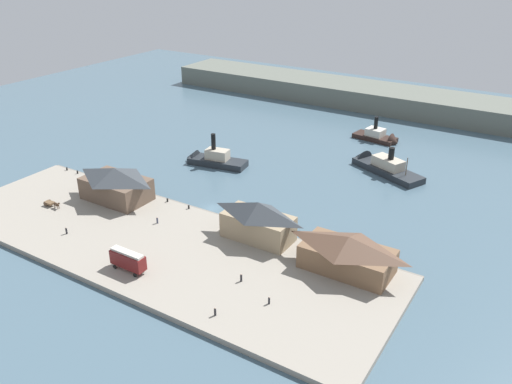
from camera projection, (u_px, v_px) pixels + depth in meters
The scene contains 21 objects.
ground_plane at pixel (213, 208), 134.70m from camera, with size 320.00×320.00×0.00m, color #476070.
quay_promenade at pixel (154, 244), 117.60m from camera, with size 110.00×36.00×1.20m, color gray.
seawall_edge at pixel (204, 212), 131.73m from camera, with size 110.00×0.80×1.00m, color slate.
ferry_shed_customs_shed at pixel (116, 183), 134.97m from camera, with size 17.26×10.86×8.65m.
ferry_shed_west_terminal at pixel (258, 220), 116.77m from camera, with size 16.05×8.07×9.01m.
ferry_shed_central_terminal at pixel (348, 253), 105.74m from camera, with size 18.58×9.99×7.67m.
street_tram at pixel (128, 259), 106.08m from camera, with size 8.01×2.54×4.40m.
horse_cart at pixel (52, 203), 132.37m from camera, with size 5.47×1.67×1.87m.
pedestrian_standing_center at pixel (215, 312), 93.84m from camera, with size 0.42×0.42×1.69m.
pedestrian_near_cart at pixel (157, 220), 124.66m from camera, with size 0.41×0.41×1.66m.
pedestrian_by_tram at pixel (241, 278), 103.30m from camera, with size 0.43×0.43×1.75m.
pedestrian_at_waters_edge at pixel (66, 231), 120.14m from camera, with size 0.42×0.42×1.69m.
pedestrian_walking_east at pixel (269, 301), 96.88m from camera, with size 0.39×0.39×1.57m.
mooring_post_center_east at pixel (167, 200), 135.16m from camera, with size 0.44×0.44×0.90m, color black.
mooring_post_west at pixel (77, 172), 151.52m from camera, with size 0.44×0.44×0.90m, color black.
mooring_post_east at pixel (189, 207), 131.62m from camera, with size 0.44×0.44×0.90m, color black.
mooring_post_center_west at pixel (67, 169), 153.72m from camera, with size 0.44×0.44×0.90m, color black.
ferry_moored_east at pixel (380, 137), 179.45m from camera, with size 16.51×8.12×10.16m.
ferry_mid_harbor at pixel (380, 165), 156.50m from camera, with size 25.35×16.29×10.46m.
ferry_near_quay at pixel (211, 159), 160.60m from camera, with size 20.21×9.08×11.61m.
far_headland at pixel (370, 96), 217.20m from camera, with size 180.00×24.00×8.00m, color #60665B.
Camera 1 is at (72.93, -95.72, 61.66)m, focal length 36.96 mm.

